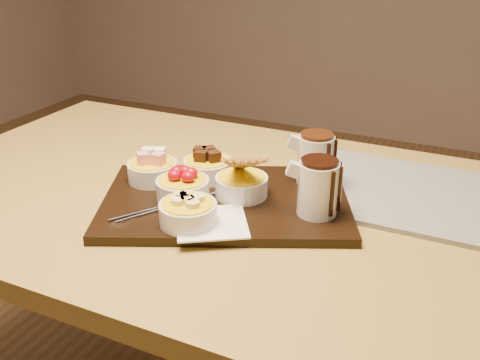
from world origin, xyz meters
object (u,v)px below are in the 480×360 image
at_px(serving_board, 226,201).
at_px(pitcher_dark_chocolate, 318,189).
at_px(bowl_strawberries, 183,189).
at_px(pitcher_milk_chocolate, 315,160).
at_px(newspaper, 383,189).
at_px(dining_table, 192,229).

bearing_deg(serving_board, pitcher_dark_chocolate, -19.98).
bearing_deg(serving_board, bowl_strawberries, -176.42).
xyz_separation_m(pitcher_milk_chocolate, newspaper, (0.13, 0.05, -0.06)).
relative_size(dining_table, serving_board, 2.61).
height_order(dining_table, pitcher_milk_chocolate, pitcher_milk_chocolate).
height_order(pitcher_milk_chocolate, newspaper, pitcher_milk_chocolate).
distance_m(dining_table, serving_board, 0.15).
xyz_separation_m(serving_board, newspaper, (0.26, 0.19, -0.00)).
distance_m(dining_table, pitcher_dark_chocolate, 0.32).
distance_m(dining_table, newspaper, 0.41).
bearing_deg(dining_table, bowl_strawberries, -68.11).
height_order(serving_board, pitcher_milk_chocolate, pitcher_milk_chocolate).
bearing_deg(newspaper, dining_table, -157.68).
distance_m(serving_board, pitcher_milk_chocolate, 0.20).
xyz_separation_m(pitcher_dark_chocolate, pitcher_milk_chocolate, (-0.04, 0.12, 0.00)).
height_order(serving_board, bowl_strawberries, bowl_strawberries).
xyz_separation_m(bowl_strawberries, newspaper, (0.33, 0.23, -0.03)).
bearing_deg(serving_board, dining_table, 133.84).
relative_size(pitcher_dark_chocolate, newspaper, 0.25).
xyz_separation_m(dining_table, serving_board, (0.10, -0.04, 0.11)).
bearing_deg(bowl_strawberries, pitcher_milk_chocolate, 40.33).
distance_m(serving_board, pitcher_dark_chocolate, 0.18).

